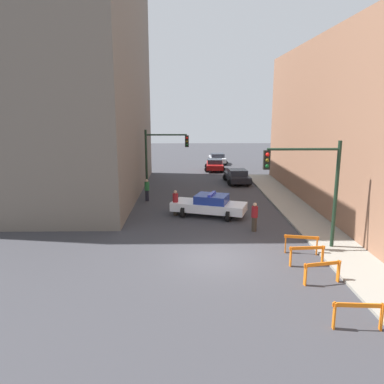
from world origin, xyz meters
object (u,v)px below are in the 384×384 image
object	(u,v)px
parked_car_mid	(215,165)
pedestrian_crossing	(175,202)
parked_car_near	(237,176)
barrier_back	(307,253)
traffic_light_near	(313,179)
police_car	(209,205)
parked_car_far	(217,158)
traffic_light_far	(160,153)
barrier_corner	(301,241)
barrier_front	(358,312)
pedestrian_sidewalk	(254,216)
pedestrian_corner	(147,190)
barrier_mid	(322,269)

from	to	relation	value
parked_car_mid	pedestrian_crossing	bearing A→B (deg)	-98.91
parked_car_near	barrier_back	world-z (taller)	parked_car_near
traffic_light_near	pedestrian_crossing	world-z (taller)	traffic_light_near
police_car	barrier_back	size ratio (longest dim) A/B	3.15
police_car	pedestrian_crossing	xyz separation A→B (m)	(-2.20, 0.17, 0.14)
parked_car_far	pedestrian_crossing	distance (m)	24.07
traffic_light_far	barrier_corner	bearing A→B (deg)	-59.39
parked_car_near	barrier_front	size ratio (longest dim) A/B	2.75
parked_car_mid	barrier_front	xyz separation A→B (m)	(2.07, -31.14, -0.06)
parked_car_far	pedestrian_sidewalk	distance (m)	26.95
pedestrian_crossing	barrier_front	world-z (taller)	pedestrian_crossing
pedestrian_sidewalk	barrier_corner	world-z (taller)	pedestrian_sidewalk
pedestrian_corner	barrier_mid	xyz separation A→B (m)	(8.25, -13.82, -0.24)
police_car	barrier_mid	size ratio (longest dim) A/B	3.20
traffic_light_far	parked_car_near	xyz separation A→B (m)	(6.79, 4.85, -2.72)
pedestrian_crossing	barrier_front	size ratio (longest dim) A/B	1.04
barrier_mid	barrier_corner	bearing A→B (deg)	87.75
police_car	barrier_front	xyz separation A→B (m)	(3.81, -12.88, -0.11)
police_car	traffic_light_near	bearing A→B (deg)	-124.23
parked_car_near	pedestrian_crossing	xyz separation A→B (m)	(-5.46, -10.73, 0.19)
barrier_mid	barrier_back	xyz separation A→B (m)	(-0.06, 1.72, 0.00)
pedestrian_corner	barrier_front	size ratio (longest dim) A/B	1.04
traffic_light_near	pedestrian_sidewalk	world-z (taller)	traffic_light_near
parked_car_near	pedestrian_crossing	size ratio (longest dim) A/B	2.65
barrier_mid	barrier_corner	size ratio (longest dim) A/B	1.00
parked_car_near	parked_car_mid	size ratio (longest dim) A/B	1.00
parked_car_near	barrier_mid	distance (m)	20.62
barrier_front	barrier_corner	size ratio (longest dim) A/B	1.01
barrier_back	traffic_light_far	bearing A→B (deg)	117.45
parked_car_near	barrier_back	bearing A→B (deg)	-91.81
pedestrian_corner	traffic_light_near	bearing A→B (deg)	61.70
pedestrian_corner	parked_car_mid	bearing A→B (deg)	176.54
parked_car_mid	parked_car_far	world-z (taller)	same
pedestrian_sidewalk	pedestrian_corner	bearing A→B (deg)	-108.28
police_car	pedestrian_corner	world-z (taller)	pedestrian_corner
pedestrian_sidewalk	pedestrian_crossing	bearing A→B (deg)	-97.61
police_car	barrier_corner	size ratio (longest dim) A/B	3.20
parked_car_far	barrier_back	distance (m)	31.80
parked_car_mid	barrier_front	bearing A→B (deg)	-82.84
barrier_back	pedestrian_corner	bearing A→B (deg)	124.12
pedestrian_corner	pedestrian_sidewalk	world-z (taller)	same
parked_car_mid	traffic_light_near	bearing A→B (deg)	-80.13
traffic_light_near	pedestrian_crossing	bearing A→B (deg)	137.62
traffic_light_near	police_car	bearing A→B (deg)	127.14
pedestrian_corner	barrier_corner	xyz separation A→B (m)	(8.38, -10.68, -0.24)
barrier_mid	pedestrian_sidewalk	bearing A→B (deg)	102.87
parked_car_near	parked_car_far	distance (m)	12.90
traffic_light_near	barrier_back	world-z (taller)	traffic_light_near
police_car	pedestrian_crossing	distance (m)	2.21
traffic_light_near	barrier_back	distance (m)	3.64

